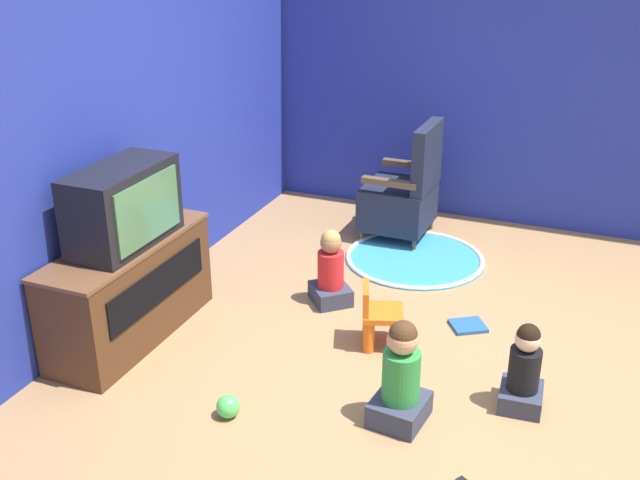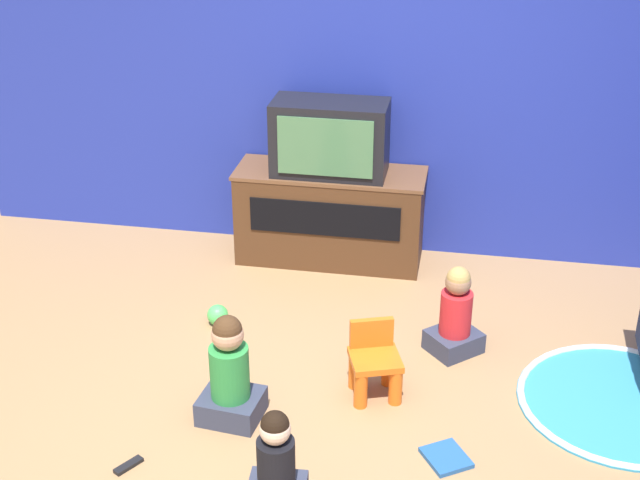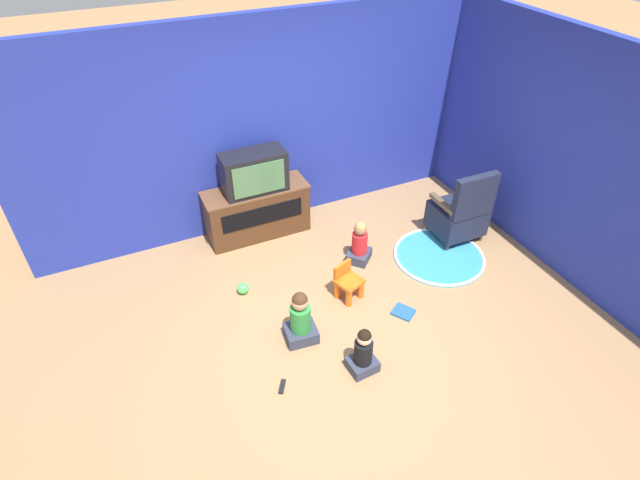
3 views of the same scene
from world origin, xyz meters
TOP-DOWN VIEW (x-y plane):
  - ground_plane at (0.00, 0.00)m, footprint 30.00×30.00m
  - wall_back at (-0.20, 2.12)m, footprint 5.59×0.12m
  - tv_cabinet at (-0.39, 1.82)m, footprint 1.27×0.45m
  - television at (-0.39, 1.80)m, footprint 0.75×0.37m
  - yellow_kid_chair at (0.11, 0.33)m, footprint 0.33×0.32m
  - play_mat at (1.41, 0.46)m, footprint 1.09×1.09m
  - child_watching_left at (-0.22, -0.60)m, footprint 0.28×0.25m
  - child_watching_center at (0.51, 0.82)m, footprint 0.37×0.37m
  - child_watching_right at (-0.59, -0.01)m, footprint 0.34×0.30m
  - toy_ball at (-0.91, 0.85)m, footprint 0.13×0.13m
  - book at (0.52, -0.15)m, footprint 0.28×0.28m
  - remote_control at (-0.97, -0.48)m, footprint 0.12×0.15m

SIDE VIEW (x-z plane):
  - ground_plane at x=0.00m, z-range 0.00..0.00m
  - play_mat at x=1.41m, z-range -0.01..0.03m
  - remote_control at x=-0.97m, z-range 0.00..0.02m
  - book at x=0.52m, z-range 0.00..0.02m
  - toy_ball at x=-0.91m, z-range 0.00..0.13m
  - yellow_kid_chair at x=0.11m, z-range -0.02..0.38m
  - child_watching_left at x=-0.22m, z-range -0.03..0.48m
  - child_watching_center at x=0.51m, z-range -0.04..0.51m
  - child_watching_right at x=-0.59m, z-range -0.04..0.56m
  - tv_cabinet at x=-0.39m, z-range 0.01..0.66m
  - television at x=-0.39m, z-range 0.65..1.14m
  - wall_back at x=-0.20m, z-range 0.00..2.56m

